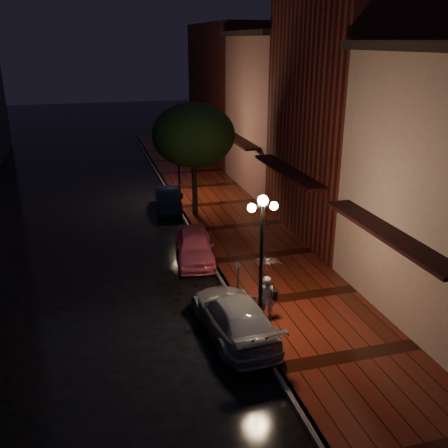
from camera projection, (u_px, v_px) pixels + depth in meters
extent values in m
plane|color=black|center=(212.00, 264.00, 20.81)|extent=(120.00, 120.00, 0.00)
cube|color=#42160B|center=(263.00, 257.00, 21.34)|extent=(4.50, 60.00, 0.15)
cube|color=#595451|center=(212.00, 263.00, 20.78)|extent=(0.25, 60.00, 0.15)
cube|color=#511914|center=(351.00, 118.00, 22.45)|extent=(5.00, 8.00, 11.00)
cube|color=#8C5951|center=(283.00, 116.00, 30.03)|extent=(5.00, 8.00, 9.00)
cube|color=#511914|center=(236.00, 92.00, 38.90)|extent=(5.00, 12.00, 10.00)
cylinder|color=black|center=(261.00, 266.00, 15.63)|extent=(0.12, 0.12, 4.00)
cylinder|color=black|center=(260.00, 317.00, 16.27)|extent=(0.36, 0.36, 0.30)
cube|color=black|center=(263.00, 205.00, 14.93)|extent=(0.70, 0.08, 0.08)
sphere|color=#FFDD99|center=(263.00, 200.00, 14.88)|extent=(0.32, 0.32, 0.32)
sphere|color=#FFDD99|center=(252.00, 208.00, 14.86)|extent=(0.26, 0.26, 0.26)
sphere|color=#FFDD99|center=(274.00, 206.00, 15.04)|extent=(0.26, 0.26, 0.26)
cylinder|color=black|center=(179.00, 165.00, 28.28)|extent=(0.12, 0.12, 4.00)
cylinder|color=black|center=(180.00, 196.00, 28.93)|extent=(0.36, 0.36, 0.30)
cube|color=black|center=(178.00, 129.00, 27.59)|extent=(0.70, 0.08, 0.08)
sphere|color=#FFDD99|center=(178.00, 127.00, 27.54)|extent=(0.32, 0.32, 0.32)
sphere|color=#FFDD99|center=(172.00, 131.00, 27.52)|extent=(0.26, 0.26, 0.26)
sphere|color=#FFDD99|center=(184.00, 130.00, 27.69)|extent=(0.26, 0.26, 0.26)
cylinder|color=black|center=(195.00, 185.00, 25.77)|extent=(0.28, 0.28, 3.20)
ellipsoid|color=black|center=(194.00, 135.00, 24.87)|extent=(4.16, 4.16, 3.20)
sphere|color=black|center=(205.00, 144.00, 25.80)|extent=(1.80, 1.80, 1.80)
sphere|color=black|center=(185.00, 148.00, 24.26)|extent=(1.80, 1.80, 1.80)
imported|color=#E65E7D|center=(194.00, 246.00, 20.99)|extent=(2.05, 4.01, 1.31)
imported|color=black|center=(168.00, 200.00, 27.17)|extent=(1.65, 3.81, 1.22)
imported|color=#96959C|center=(234.00, 316.00, 15.65)|extent=(2.13, 4.66, 1.32)
imported|color=white|center=(266.00, 298.00, 16.21)|extent=(0.67, 0.56, 1.56)
imported|color=silver|center=(267.00, 270.00, 15.87)|extent=(0.91, 0.92, 0.83)
cylinder|color=black|center=(267.00, 288.00, 16.09)|extent=(0.02, 0.02, 1.25)
cube|color=black|center=(274.00, 294.00, 16.20)|extent=(0.12, 0.29, 0.31)
cylinder|color=black|center=(238.00, 283.00, 17.71)|extent=(0.06, 0.06, 1.09)
cube|color=black|center=(238.00, 266.00, 17.49)|extent=(0.14, 0.12, 0.22)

